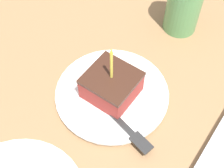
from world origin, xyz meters
The scene contains 4 objects.
ground_plane centered at (0.00, 0.00, -0.02)m, with size 2.40×2.40×0.04m.
plate centered at (0.02, 0.02, 0.01)m, with size 0.24×0.24×0.01m.
cake_slice centered at (0.02, 0.02, 0.04)m, with size 0.10×0.10×0.14m.
fork centered at (0.07, 0.08, 0.02)m, with size 0.06×0.18×0.00m.
Camera 1 is at (0.32, 0.24, 0.56)m, focal length 50.00 mm.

